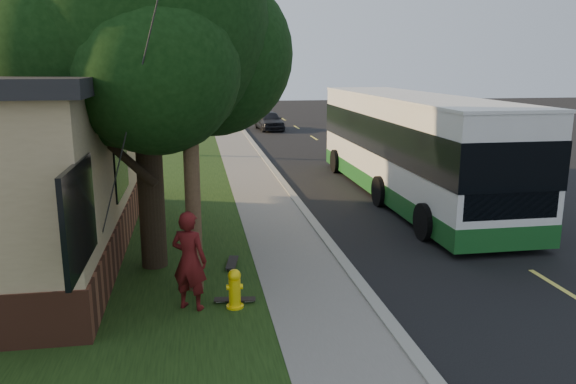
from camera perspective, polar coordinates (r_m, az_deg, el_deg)
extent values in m
plane|color=black|center=(11.10, 8.36, -10.92)|extent=(120.00, 120.00, 0.00)
cube|color=black|center=(21.40, 10.48, 0.67)|extent=(8.00, 80.00, 0.01)
cube|color=gray|center=(20.39, -0.15, 0.44)|extent=(0.25, 80.00, 0.12)
cube|color=slate|center=(20.26, -2.94, 0.29)|extent=(2.00, 80.00, 0.08)
cube|color=black|center=(20.18, -12.86, -0.09)|extent=(5.00, 80.00, 0.07)
cylinder|color=yellow|center=(10.51, -5.43, -10.21)|extent=(0.22, 0.22, 0.55)
sphere|color=yellow|center=(10.38, -5.48, -8.45)|extent=(0.24, 0.24, 0.24)
cylinder|color=yellow|center=(10.46, -5.45, -9.58)|extent=(0.30, 0.10, 0.10)
cylinder|color=yellow|center=(10.46, -5.45, -9.58)|extent=(0.10, 0.18, 0.10)
cylinder|color=yellow|center=(10.61, -5.40, -11.47)|extent=(0.32, 0.32, 0.04)
cylinder|color=#473321|center=(10.65, -10.19, 13.31)|extent=(0.30, 0.30, 9.00)
cylinder|color=#2D2D30|center=(9.62, -15.49, 8.52)|extent=(2.52, 3.21, 7.60)
cylinder|color=black|center=(12.42, -13.83, 1.44)|extent=(0.56, 0.56, 4.00)
sphere|color=black|center=(12.22, -14.66, 16.31)|extent=(5.20, 5.20, 5.20)
sphere|color=black|center=(12.76, -7.81, 13.74)|extent=(3.60, 3.60, 3.60)
sphere|color=black|center=(11.96, -20.66, 14.56)|extent=(3.80, 3.80, 3.80)
sphere|color=black|center=(10.87, -13.37, 12.10)|extent=(3.20, 3.20, 3.20)
sphere|color=black|center=(13.70, -16.86, 17.45)|extent=(3.40, 3.40, 3.40)
cylinder|color=black|center=(27.79, -10.06, 7.05)|extent=(0.24, 0.24, 3.30)
cylinder|color=black|center=(27.67, -10.20, 10.45)|extent=(1.38, 0.57, 2.01)
cylinder|color=black|center=(27.67, -10.20, 10.45)|extent=(0.74, 1.21, 1.58)
cylinder|color=black|center=(27.67, -10.20, 10.45)|extent=(0.65, 1.05, 1.95)
cylinder|color=black|center=(27.67, -10.20, 10.45)|extent=(1.28, 0.53, 1.33)
cylinder|color=black|center=(27.67, -10.20, 10.45)|extent=(0.75, 1.21, 1.70)
cylinder|color=black|center=(39.75, -9.21, 8.59)|extent=(0.24, 0.24, 3.03)
cylinder|color=black|center=(39.67, -9.29, 10.77)|extent=(1.38, 0.57, 2.01)
cylinder|color=black|center=(39.67, -9.29, 10.77)|extent=(0.74, 1.21, 1.58)
cylinder|color=black|center=(39.67, -9.29, 10.77)|extent=(0.65, 1.05, 1.95)
cylinder|color=black|center=(39.67, -9.29, 10.77)|extent=(1.28, 0.53, 1.33)
cylinder|color=black|center=(39.67, -9.29, 10.77)|extent=(0.75, 1.21, 1.70)
cylinder|color=#2D2D30|center=(43.84, -4.65, 10.63)|extent=(0.16, 0.16, 5.50)
imported|color=black|center=(43.81, -4.69, 12.91)|extent=(0.18, 0.22, 1.10)
cube|color=silver|center=(19.31, 12.25, 5.18)|extent=(2.65, 12.72, 2.86)
cube|color=#17531F|center=(19.56, 12.04, 0.87)|extent=(2.67, 12.74, 0.58)
cube|color=black|center=(19.29, 12.28, 5.80)|extent=(2.69, 12.76, 1.17)
cube|color=black|center=(13.74, 21.88, 0.81)|extent=(2.35, 0.06, 1.70)
cube|color=yellow|center=(13.54, 22.36, 6.75)|extent=(1.70, 0.06, 0.37)
cube|color=#FFF2CC|center=(13.63, 18.60, -4.31)|extent=(0.27, 0.04, 0.16)
cube|color=#FFF2CC|center=(14.43, 24.20, -3.84)|extent=(0.27, 0.04, 0.16)
cube|color=silver|center=(19.18, 12.46, 9.48)|extent=(2.70, 12.77, 0.08)
cylinder|color=black|center=(14.88, 13.78, -2.96)|extent=(0.30, 0.98, 0.98)
cylinder|color=black|center=(16.09, 22.50, -2.39)|extent=(0.30, 0.98, 0.98)
cylinder|color=black|center=(18.14, 9.35, 0.08)|extent=(0.30, 0.98, 0.98)
cylinder|color=black|center=(19.15, 16.89, 0.37)|extent=(0.30, 0.98, 0.98)
cylinder|color=black|center=(23.52, 4.91, 3.14)|extent=(0.30, 0.98, 0.98)
cylinder|color=black|center=(24.31, 10.98, 3.26)|extent=(0.30, 0.98, 0.98)
imported|color=#541011|center=(10.35, -9.99, -6.86)|extent=(0.80, 0.70, 1.84)
cube|color=black|center=(12.66, -5.69, -7.11)|extent=(0.35, 0.87, 0.02)
cylinder|color=silver|center=(12.40, -5.83, -7.77)|extent=(0.20, 0.08, 0.05)
cylinder|color=silver|center=(12.95, -5.56, -6.84)|extent=(0.20, 0.08, 0.05)
cube|color=black|center=(10.79, -5.43, -10.78)|extent=(0.79, 0.29, 0.02)
cylinder|color=silver|center=(10.80, -3.96, -10.97)|extent=(0.07, 0.18, 0.05)
cylinder|color=silver|center=(10.83, -6.89, -10.97)|extent=(0.07, 0.18, 0.05)
imported|color=black|center=(38.85, -1.93, 7.28)|extent=(1.87, 3.99, 1.32)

